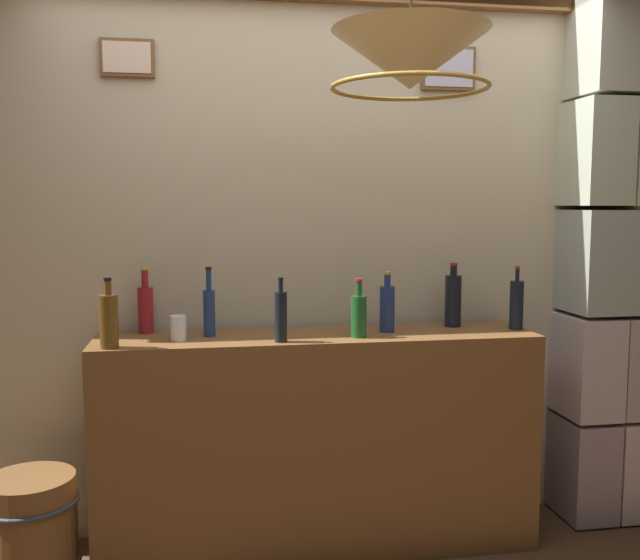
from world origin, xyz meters
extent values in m
cube|color=#BCAD8E|center=(0.00, 1.10, 1.32)|extent=(3.71, 0.08, 2.64)
cube|color=brown|center=(-0.82, 1.05, 2.21)|extent=(0.24, 0.03, 0.16)
cube|color=beige|center=(-0.82, 1.03, 2.21)|extent=(0.21, 0.01, 0.13)
cube|color=brown|center=(0.67, 1.05, 2.21)|extent=(0.27, 0.03, 0.20)
cube|color=#B5AFC3|center=(0.67, 1.03, 2.21)|extent=(0.24, 0.01, 0.17)
cube|color=gray|center=(1.36, 0.92, 0.26)|extent=(0.23, 0.39, 0.50)
cube|color=beige|center=(1.59, 0.92, 0.26)|extent=(0.22, 0.39, 0.50)
cube|color=#BAA9AD|center=(1.36, 0.92, 0.77)|extent=(0.23, 0.39, 0.50)
cube|color=#A59D94|center=(1.59, 0.92, 0.77)|extent=(0.22, 0.39, 0.50)
cube|color=#969D95|center=(1.47, 0.92, 1.29)|extent=(0.44, 0.39, 0.50)
cube|color=#ADB8A0|center=(1.36, 0.92, 1.81)|extent=(0.23, 0.39, 0.50)
cube|color=#AFC694|center=(1.59, 0.92, 1.81)|extent=(0.22, 0.39, 0.50)
cube|color=#B0B3A0|center=(1.47, 0.92, 2.32)|extent=(0.42, 0.39, 0.50)
cube|color=brown|center=(0.00, 0.81, 0.49)|extent=(1.96, 0.43, 0.99)
cylinder|color=black|center=(0.66, 0.91, 1.11)|extent=(0.08, 0.08, 0.24)
cylinder|color=black|center=(0.66, 0.91, 1.26)|extent=(0.03, 0.03, 0.05)
cylinder|color=maroon|center=(0.66, 0.91, 1.29)|extent=(0.04, 0.04, 0.01)
cylinder|color=black|center=(0.93, 0.79, 1.10)|extent=(0.06, 0.06, 0.23)
cylinder|color=black|center=(0.93, 0.79, 1.24)|extent=(0.02, 0.02, 0.06)
cylinder|color=maroon|center=(0.93, 0.79, 1.28)|extent=(0.02, 0.02, 0.01)
cylinder|color=black|center=(-0.18, 0.67, 1.09)|extent=(0.05, 0.05, 0.21)
cylinder|color=black|center=(-0.18, 0.67, 1.23)|extent=(0.02, 0.02, 0.05)
cylinder|color=black|center=(-0.18, 0.67, 1.26)|extent=(0.02, 0.02, 0.01)
cylinder|color=brown|center=(-0.88, 0.65, 1.10)|extent=(0.07, 0.07, 0.22)
cylinder|color=brown|center=(-0.88, 0.65, 1.23)|extent=(0.03, 0.03, 0.06)
cylinder|color=black|center=(-0.88, 0.65, 1.27)|extent=(0.03, 0.03, 0.01)
cylinder|color=#1B5523|center=(0.16, 0.72, 1.08)|extent=(0.07, 0.07, 0.18)
cylinder|color=#1B5523|center=(0.16, 0.72, 1.20)|extent=(0.03, 0.03, 0.06)
cylinder|color=maroon|center=(0.16, 0.72, 1.24)|extent=(0.03, 0.03, 0.01)
cylinder|color=navy|center=(-0.48, 0.84, 1.09)|extent=(0.05, 0.05, 0.20)
cylinder|color=navy|center=(-0.48, 0.84, 1.24)|extent=(0.02, 0.02, 0.09)
cylinder|color=black|center=(-0.48, 0.84, 1.29)|extent=(0.03, 0.03, 0.01)
cylinder|color=navy|center=(0.32, 0.82, 1.09)|extent=(0.07, 0.07, 0.21)
cylinder|color=navy|center=(0.32, 0.82, 1.22)|extent=(0.03, 0.03, 0.05)
cylinder|color=#B7932D|center=(0.32, 0.82, 1.26)|extent=(0.03, 0.03, 0.01)
cylinder|color=maroon|center=(-0.76, 0.97, 1.09)|extent=(0.07, 0.07, 0.21)
cylinder|color=maroon|center=(-0.76, 0.97, 1.23)|extent=(0.03, 0.03, 0.08)
cylinder|color=#B7932D|center=(-0.76, 0.97, 1.28)|extent=(0.04, 0.04, 0.01)
cylinder|color=silver|center=(-0.61, 0.76, 1.04)|extent=(0.07, 0.07, 0.11)
cone|color=beige|center=(0.21, 0.14, 2.06)|extent=(0.54, 0.54, 0.20)
torus|color=#AD8433|center=(0.21, 0.14, 1.96)|extent=(0.55, 0.55, 0.02)
cylinder|color=brown|center=(-1.21, 0.67, 0.23)|extent=(0.36, 0.36, 0.46)
torus|color=#333338|center=(-1.21, 0.67, 0.36)|extent=(0.39, 0.39, 0.02)
camera|label=1|loc=(-0.49, -2.22, 1.57)|focal=39.16mm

